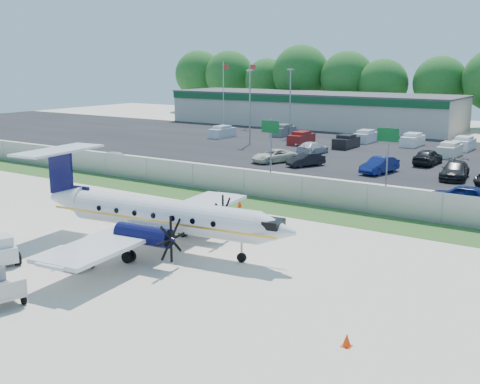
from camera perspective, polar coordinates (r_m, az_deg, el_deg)
The scene contains 26 objects.
ground at distance 32.51m, azimuth -5.93°, elevation -5.85°, with size 170.00×170.00×0.00m, color beige.
grass_verge at distance 42.05m, azimuth 4.56°, elevation -1.60°, with size 170.00×4.00×0.02m, color #2D561E.
access_road at distance 48.13m, azimuth 8.65°, elevation 0.08°, with size 170.00×8.00×0.02m, color black.
parking_lot at distance 67.45m, azimuth 16.32°, elevation 3.23°, with size 170.00×32.00×0.02m, color black.
perimeter_fence at distance 43.54m, azimuth 5.87°, elevation 0.20°, with size 120.00×0.06×1.99m.
building_west at distance 96.51m, azimuth 6.74°, elevation 7.81°, with size 46.40×12.40×5.24m.
sign_left at distance 54.66m, azimuth 2.91°, elevation 5.49°, with size 1.80×0.26×5.00m.
sign_mid at distance 49.95m, azimuth 13.83°, elevation 4.51°, with size 1.80×0.26×5.00m.
flagpole_west at distance 96.54m, azimuth -1.54°, elevation 9.68°, with size 1.06×0.12×10.00m.
flagpole_east at distance 93.74m, azimuth 0.98°, elevation 9.60°, with size 1.06×0.12×10.00m.
light_pole_nw at distance 73.59m, azimuth 0.94°, elevation 8.53°, with size 0.90×0.35×9.09m.
light_pole_sw at distance 82.15m, azimuth 4.78°, elevation 8.89°, with size 0.90×0.35×9.09m.
aircraft at distance 32.99m, azimuth -7.70°, elevation -2.10°, with size 16.42×16.15×5.04m.
baggage_cart_near at distance 31.12m, azimuth -15.32°, elevation -6.23°, with size 1.82×1.15×0.93m.
baggage_cart_far at distance 27.79m, azimuth -21.75°, elevation -8.68°, with size 2.54×1.85×1.20m.
cone_nose at distance 22.67m, azimuth 10.09°, elevation -13.67°, with size 0.35×0.35×0.50m.
cone_starboard_wing at distance 42.29m, azimuth -0.04°, elevation -1.14°, with size 0.38×0.38×0.53m.
road_car_west at distance 60.90m, azimuth -11.60°, elevation 2.53°, with size 1.62×4.03×1.37m, color silver.
road_car_mid at distance 45.61m, azimuth 20.19°, elevation -1.24°, with size 1.81×4.51×1.54m, color navy.
parked_car_a at distance 61.28m, azimuth 3.23°, elevation 2.82°, with size 2.21×4.80×1.33m, color beige.
parked_car_b at distance 59.28m, azimuth 6.25°, elevation 2.44°, with size 1.38×3.96×1.30m, color black.
parked_car_c at distance 56.68m, azimuth 13.06°, elevation 1.74°, with size 1.60×4.59×1.51m, color navy.
parked_car_d at distance 55.81m, azimuth 19.64°, elevation 1.18°, with size 2.13×5.24×1.52m, color black.
parked_car_f at distance 67.13m, azimuth 6.87°, elevation 3.59°, with size 1.94×4.77×1.39m, color silver.
parked_car_g at distance 62.56m, azimuth 17.34°, elevation 2.47°, with size 1.90×4.73×1.61m, color black.
far_parking_rows at distance 72.19m, azimuth 17.54°, elevation 3.71°, with size 56.00×10.00×1.60m, color gray, non-canonical shape.
Camera 1 is at (19.87, -23.66, 10.10)m, focal length 45.00 mm.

